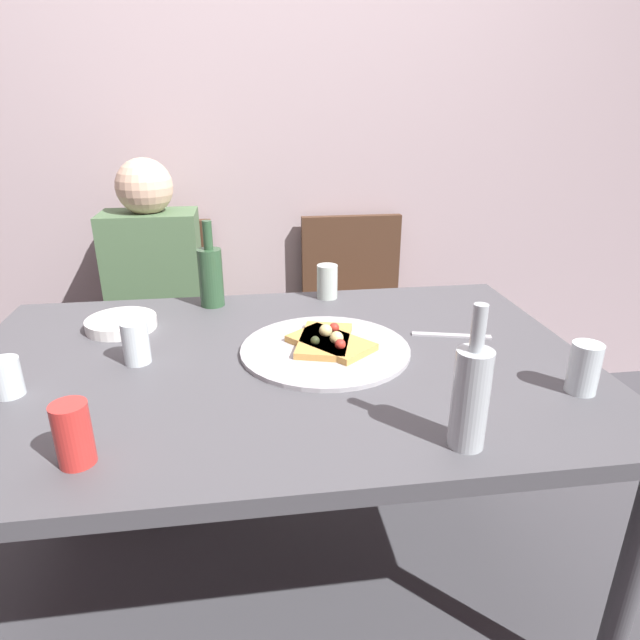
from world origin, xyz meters
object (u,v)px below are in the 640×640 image
(tumbler_near, at_px, (7,377))
(plate_stack, at_px, (121,323))
(dining_table, at_px, (276,383))
(pizza_slice_extra, at_px, (325,339))
(wine_glass, at_px, (136,343))
(pizza_slice_last, at_px, (331,342))
(guest_in_sweater, at_px, (154,302))
(pizza_tray, at_px, (325,349))
(soda_can, at_px, (73,434))
(tumbler_far, at_px, (327,282))
(beer_bottle, at_px, (471,395))
(table_knife, at_px, (451,335))
(chair_right, at_px, (355,309))
(chair_left, at_px, (163,318))
(short_glass, at_px, (584,368))
(wine_bottle, at_px, (211,275))

(tumbler_near, bearing_deg, plate_stack, 64.99)
(dining_table, bearing_deg, pizza_slice_extra, 22.86)
(wine_glass, bearing_deg, pizza_slice_last, 0.36)
(dining_table, bearing_deg, guest_in_sweater, 118.89)
(pizza_tray, height_order, soda_can, soda_can)
(soda_can, bearing_deg, tumbler_far, 54.78)
(beer_bottle, xyz_separation_m, soda_can, (-0.72, 0.04, -0.05))
(table_knife, bearing_deg, pizza_tray, 22.10)
(wine_glass, xyz_separation_m, soda_can, (-0.04, -0.41, 0.01))
(dining_table, relative_size, soda_can, 13.16)
(beer_bottle, distance_m, chair_right, 1.39)
(table_knife, distance_m, chair_left, 1.27)
(soda_can, xyz_separation_m, chair_right, (0.78, 1.30, -0.29))
(pizza_tray, xyz_separation_m, chair_left, (-0.56, 0.89, -0.23))
(wine_glass, height_order, chair_right, chair_right)
(wine_glass, xyz_separation_m, short_glass, (1.03, -0.29, 0.00))
(pizza_slice_extra, height_order, chair_right, chair_right)
(tumbler_near, height_order, wine_glass, wine_glass)
(tumbler_far, bearing_deg, wine_bottle, -176.84)
(pizza_tray, height_order, short_glass, short_glass)
(beer_bottle, height_order, short_glass, beer_bottle)
(wine_glass, distance_m, short_glass, 1.07)
(tumbler_near, bearing_deg, chair_right, 45.44)
(tumbler_far, bearing_deg, dining_table, -114.10)
(tumbler_far, height_order, chair_left, chair_left)
(dining_table, xyz_separation_m, chair_right, (0.40, 0.92, -0.16))
(soda_can, bearing_deg, beer_bottle, -3.51)
(wine_glass, bearing_deg, soda_can, -95.16)
(dining_table, xyz_separation_m, soda_can, (-0.38, -0.38, 0.13))
(wine_glass, height_order, plate_stack, wine_glass)
(soda_can, bearing_deg, wine_bottle, 75.71)
(soda_can, height_order, table_knife, soda_can)
(plate_stack, bearing_deg, tumbler_far, 16.20)
(pizza_slice_extra, bearing_deg, plate_stack, 159.63)
(tumbler_far, bearing_deg, tumbler_near, -145.65)
(wine_bottle, bearing_deg, dining_table, -67.67)
(wine_bottle, relative_size, short_glass, 2.34)
(pizza_slice_extra, bearing_deg, pizza_slice_last, -55.67)
(plate_stack, height_order, guest_in_sweater, guest_in_sweater)
(tumbler_far, bearing_deg, pizza_slice_extra, -99.54)
(soda_can, bearing_deg, dining_table, 44.53)
(dining_table, bearing_deg, soda_can, -135.47)
(chair_left, bearing_deg, wine_bottle, 116.83)
(pizza_tray, height_order, plate_stack, plate_stack)
(pizza_slice_extra, relative_size, guest_in_sweater, 0.21)
(pizza_tray, relative_size, wine_bottle, 1.62)
(pizza_tray, distance_m, chair_right, 0.96)
(pizza_slice_extra, xyz_separation_m, wine_glass, (-0.48, -0.02, 0.03))
(pizza_slice_extra, bearing_deg, table_knife, 3.52)
(wine_bottle, height_order, table_knife, wine_bottle)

